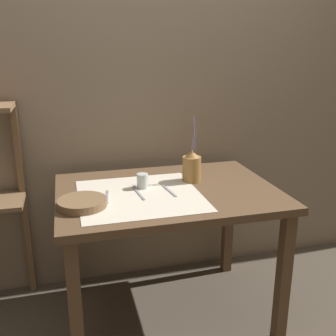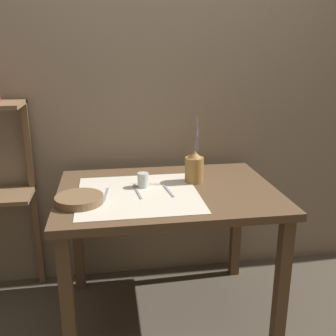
# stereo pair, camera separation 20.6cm
# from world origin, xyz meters

# --- Properties ---
(ground_plane) EXTENTS (12.00, 12.00, 0.00)m
(ground_plane) POSITION_xyz_m (0.00, 0.00, 0.00)
(ground_plane) COLOR brown
(stone_wall_back) EXTENTS (7.00, 0.06, 2.40)m
(stone_wall_back) POSITION_xyz_m (0.00, 0.53, 1.20)
(stone_wall_back) COLOR gray
(stone_wall_back) RESTS_ON ground_plane
(wooden_table) EXTENTS (1.16, 0.84, 0.78)m
(wooden_table) POSITION_xyz_m (0.00, 0.00, 0.68)
(wooden_table) COLOR brown
(wooden_table) RESTS_ON ground_plane
(linen_cloth) EXTENTS (0.62, 0.61, 0.00)m
(linen_cloth) POSITION_xyz_m (-0.16, -0.05, 0.78)
(linen_cloth) COLOR beige
(linen_cloth) RESTS_ON wooden_table
(pitcher_with_flowers) EXTENTS (0.10, 0.10, 0.38)m
(pitcher_with_flowers) POSITION_xyz_m (0.17, 0.10, 0.87)
(pitcher_with_flowers) COLOR olive
(pitcher_with_flowers) RESTS_ON wooden_table
(wooden_bowl) EXTENTS (0.23, 0.23, 0.04)m
(wooden_bowl) POSITION_xyz_m (-0.45, -0.13, 0.80)
(wooden_bowl) COLOR brown
(wooden_bowl) RESTS_ON wooden_table
(glass_tumbler_near) EXTENTS (0.06, 0.06, 0.08)m
(glass_tumbler_near) POSITION_xyz_m (-0.13, 0.05, 0.83)
(glass_tumbler_near) COLOR silver
(glass_tumbler_near) RESTS_ON wooden_table
(fork_outer) EXTENTS (0.03, 0.18, 0.00)m
(fork_outer) POSITION_xyz_m (-0.33, -0.04, 0.79)
(fork_outer) COLOR #939399
(fork_outer) RESTS_ON wooden_table
(spoon_outer) EXTENTS (0.04, 0.20, 0.02)m
(spoon_outer) POSITION_xyz_m (-0.17, 0.02, 0.79)
(spoon_outer) COLOR #939399
(spoon_outer) RESTS_ON wooden_table
(fork_inner) EXTENTS (0.04, 0.18, 0.00)m
(fork_inner) POSITION_xyz_m (0.00, -0.04, 0.79)
(fork_inner) COLOR #939399
(fork_inner) RESTS_ON wooden_table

